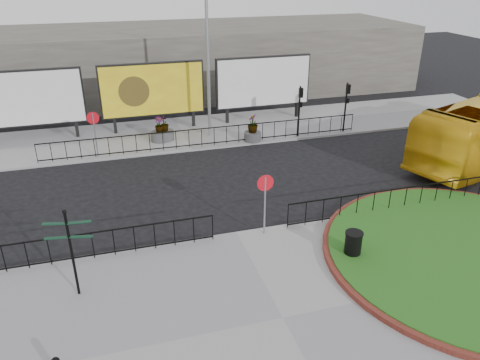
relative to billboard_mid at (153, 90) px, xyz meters
name	(u,v)px	position (x,y,z in m)	size (l,w,h in m)	color
ground	(236,234)	(1.50, -12.97, -2.60)	(90.00, 90.00, 0.00)	black
pavement_near	(283,319)	(1.50, -17.97, -2.54)	(30.00, 10.00, 0.12)	gray
pavement_far	(182,133)	(1.50, -0.97, -2.54)	(44.00, 6.00, 0.12)	gray
brick_edge	(471,255)	(9.00, -16.97, -2.39)	(10.40, 10.40, 0.18)	maroon
grass_lawn	(471,255)	(9.00, -16.97, -2.37)	(10.00, 10.00, 0.22)	#175416
railing_near_left	(71,248)	(-4.50, -13.27, -1.93)	(10.00, 0.10, 1.10)	black
railing_near_right	(390,201)	(8.00, -13.27, -1.93)	(9.00, 0.10, 1.10)	black
railing_far	(208,137)	(2.50, -3.67, -1.93)	(18.00, 0.10, 1.10)	black
speed_sign_far	(94,125)	(-3.50, -3.57, -0.68)	(0.64, 0.07, 2.47)	gray
speed_sign_near	(265,192)	(2.50, -13.37, -0.68)	(0.64, 0.07, 2.47)	gray
billboard_left	(27,99)	(-7.00, 0.00, 0.00)	(6.20, 0.31, 4.10)	black
billboard_mid	(153,90)	(0.00, 0.00, 0.00)	(6.20, 0.31, 4.10)	black
billboard_right	(263,82)	(7.00, 0.00, 0.00)	(6.20, 0.31, 4.10)	black
lamp_post	(208,55)	(3.01, -1.97, 2.23)	(0.74, 0.18, 9.23)	gray
signal_pole_a	(300,104)	(8.00, -3.63, -0.50)	(0.22, 0.26, 3.00)	black
signal_pole_b	(347,100)	(11.00, -3.63, -0.50)	(0.22, 0.26, 3.00)	black
building_backdrop	(158,61)	(1.50, 9.03, -0.10)	(40.00, 10.00, 5.00)	#6A675C
fingerpost_sign	(70,245)	(-4.28, -15.12, -0.66)	(1.41, 0.46, 3.02)	black
litter_bin	(353,245)	(4.94, -15.79, -1.95)	(0.63, 0.63, 1.04)	black
planter_a	(160,133)	(0.00, -2.09, -2.01)	(1.03, 1.03, 1.43)	#4C4C4F
planter_b	(165,132)	(0.32, -1.97, -2.01)	(1.04, 1.04, 1.44)	#4C4C4F
planter_c	(253,131)	(5.16, -3.57, -1.88)	(0.98, 0.98, 1.58)	#4C4C4F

